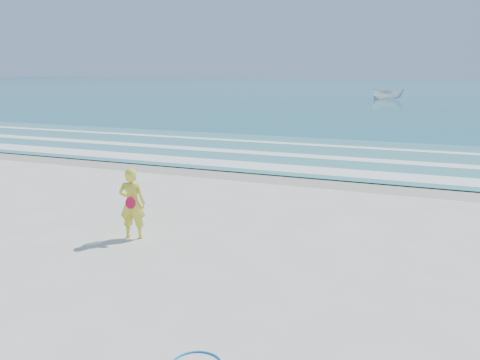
% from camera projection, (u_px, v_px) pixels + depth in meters
% --- Properties ---
extents(ground, '(400.00, 400.00, 0.00)m').
position_uv_depth(ground, '(157.00, 275.00, 8.94)').
color(ground, silver).
rests_on(ground, ground).
extents(wet_sand, '(400.00, 2.40, 0.00)m').
position_uv_depth(wet_sand, '(285.00, 177.00, 17.11)').
color(wet_sand, '#B2A893').
rests_on(wet_sand, ground).
extents(ocean, '(400.00, 190.00, 0.04)m').
position_uv_depth(ocean, '(403.00, 87.00, 104.24)').
color(ocean, '#19727F').
rests_on(ocean, ground).
extents(shallow, '(400.00, 10.00, 0.01)m').
position_uv_depth(shallow, '(315.00, 154.00, 21.64)').
color(shallow, '#59B7AD').
rests_on(shallow, ocean).
extents(foam_near, '(400.00, 1.40, 0.01)m').
position_uv_depth(foam_near, '(294.00, 169.00, 18.28)').
color(foam_near, white).
rests_on(foam_near, shallow).
extents(foam_mid, '(400.00, 0.90, 0.01)m').
position_uv_depth(foam_mid, '(311.00, 156.00, 20.91)').
color(foam_mid, white).
rests_on(foam_mid, shallow).
extents(foam_far, '(400.00, 0.60, 0.01)m').
position_uv_depth(foam_far, '(325.00, 145.00, 23.90)').
color(foam_far, white).
rests_on(foam_far, shallow).
extents(boat, '(4.12, 1.94, 1.54)m').
position_uv_depth(boat, '(388.00, 94.00, 60.47)').
color(boat, silver).
rests_on(boat, ocean).
extents(woman, '(0.70, 0.56, 1.66)m').
position_uv_depth(woman, '(132.00, 203.00, 10.73)').
color(woman, yellow).
rests_on(woman, ground).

